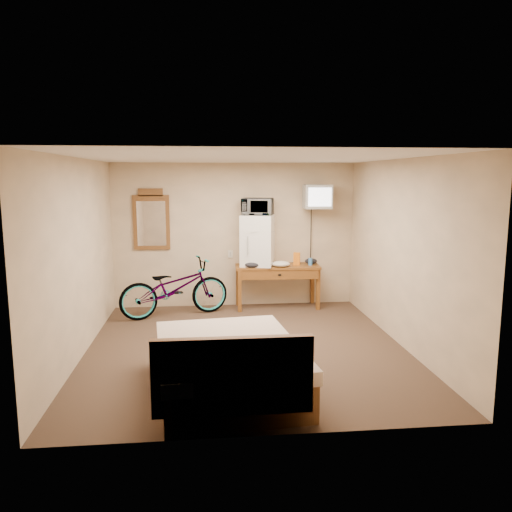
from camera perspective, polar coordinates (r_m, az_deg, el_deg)
name	(u,v)px	position (r m, az deg, el deg)	size (l,w,h in m)	color
room	(246,256)	(6.47, -1.18, 0.05)	(4.60, 4.64, 2.50)	#3E2F1F
desk	(278,272)	(8.61, 2.49, -1.83)	(1.47, 0.62, 0.75)	brown
mini_fridge	(257,240)	(8.54, 0.17, 1.81)	(0.65, 0.63, 0.87)	white
microwave	(258,207)	(8.49, 0.17, 5.68)	(0.51, 0.35, 0.28)	white
snack_bag	(297,259)	(8.64, 4.68, -0.32)	(0.11, 0.06, 0.22)	orange
blue_cup	(310,262)	(8.66, 6.23, -0.65)	(0.07, 0.07, 0.12)	#3978C4
cloth_cream	(281,264)	(8.47, 2.85, -0.91)	(0.32, 0.24, 0.10)	beige
cloth_dark_a	(252,265)	(8.39, -0.42, -1.01)	(0.25, 0.19, 0.09)	black
cloth_dark_b	(311,261)	(8.79, 6.30, -0.59)	(0.22, 0.18, 0.10)	black
crt_television	(317,197)	(8.61, 7.02, 6.74)	(0.48, 0.58, 0.41)	black
wall_mirror	(151,220)	(8.72, -11.86, 4.03)	(0.61, 0.04, 1.04)	brown
bicycle	(175,288)	(8.25, -9.29, -3.61)	(0.63, 1.80, 0.94)	black
bed	(228,366)	(5.36, -3.19, -12.45)	(1.64, 2.06, 0.90)	brown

